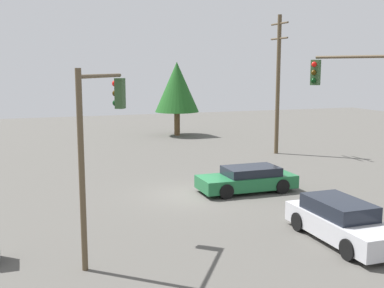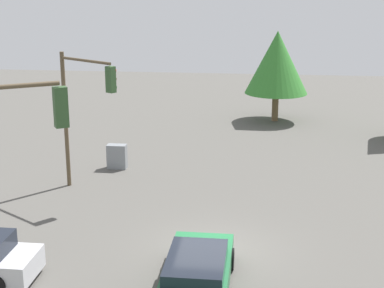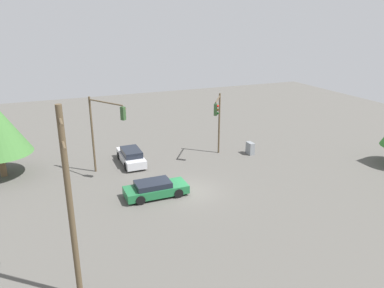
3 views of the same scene
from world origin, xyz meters
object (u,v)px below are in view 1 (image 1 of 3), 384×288
Objects in this scene: sedan_silver at (341,222)px; sedan_green at (248,179)px; traffic_signal_main at (370,105)px; traffic_signal_cross at (99,130)px.

sedan_silver reaches higher than sedan_green.
traffic_signal_cross is (0.38, -10.67, -0.49)m from traffic_signal_main.
sedan_green is at bearing -21.14° from traffic_signal_cross.
traffic_signal_main is at bearing -153.67° from sedan_green.
traffic_signal_main reaches higher than sedan_silver.
sedan_silver is 5.04m from traffic_signal_main.
traffic_signal_main is 1.11× the size of traffic_signal_cross.
traffic_signal_cross reaches higher than sedan_silver.
sedan_green is at bearing -5.83° from traffic_signal_main.
sedan_silver is at bearing 94.79° from traffic_signal_main.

